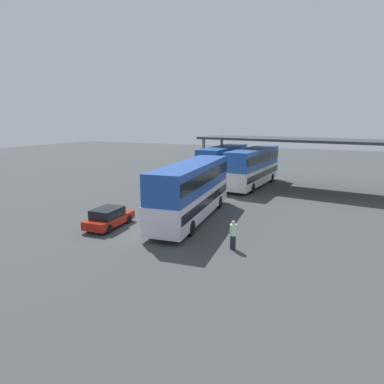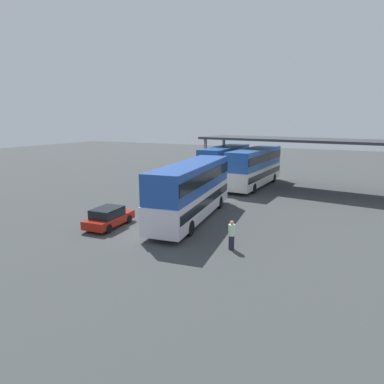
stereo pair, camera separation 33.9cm
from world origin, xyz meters
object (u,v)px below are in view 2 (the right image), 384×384
double_decker_main (192,189)px  double_decker_near_canopy (225,163)px  pedestrian_waiting (232,235)px  double_decker_mid_row (255,166)px  parked_hatchback (109,217)px

double_decker_main → double_decker_near_canopy: bearing=4.7°
pedestrian_waiting → double_decker_mid_row: bearing=-126.9°
parked_hatchback → pedestrian_waiting: 8.85m
double_decker_main → double_decker_near_canopy: (-3.06, 14.44, 0.03)m
parked_hatchback → pedestrian_waiting: pedestrian_waiting is taller
parked_hatchback → double_decker_mid_row: 19.00m
parked_hatchback → double_decker_main: bearing=-48.4°
double_decker_near_canopy → pedestrian_waiting: 20.40m
double_decker_near_canopy → double_decker_mid_row: 3.61m
parked_hatchback → double_decker_mid_row: double_decker_mid_row is taller
double_decker_main → double_decker_near_canopy: double_decker_near_canopy is taller
double_decker_near_canopy → pedestrian_waiting: double_decker_near_canopy is taller
double_decker_main → parked_hatchback: bearing=128.8°
double_decker_mid_row → double_decker_near_canopy: bearing=86.1°
double_decker_main → parked_hatchback: double_decker_main is taller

